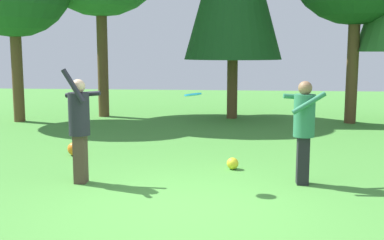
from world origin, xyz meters
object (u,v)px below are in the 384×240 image
person_thrower (79,121)px  ball_yellow (233,163)px  person_catcher (304,124)px  frisbee (193,95)px  ball_orange (74,149)px

person_thrower → ball_yellow: (2.48, 1.15, -0.91)m
person_catcher → ball_yellow: (-1.14, 0.88, -0.89)m
person_thrower → ball_yellow: bearing=27.3°
frisbee → ball_yellow: size_ratio=1.75×
ball_orange → ball_yellow: 3.42m
ball_orange → ball_yellow: size_ratio=1.27×
frisbee → ball_orange: frisbee is taller
ball_yellow → person_thrower: bearing=-155.2°
person_thrower → ball_orange: size_ratio=6.85×
frisbee → ball_orange: size_ratio=1.38×
person_thrower → ball_orange: (-0.82, 2.02, -0.88)m
person_thrower → frisbee: 1.92m
ball_yellow → ball_orange: bearing=165.1°
ball_orange → person_thrower: bearing=-67.9°
person_thrower → ball_orange: person_thrower is taller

